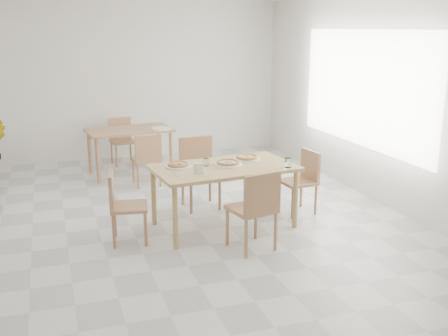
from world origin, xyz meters
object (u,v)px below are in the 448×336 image
object	(u,v)px
napkin_holder	(199,169)
second_table	(130,135)
chair_north	(199,167)
chair_back_s	(147,156)
chair_south	(256,205)
pizza_margherita	(247,157)
chair_back_n	(122,137)
pizza_pepperoni	(178,164)
plate_mushroom	(228,164)
main_table	(224,172)
tumbler_a	(288,163)
chair_west	(122,202)
chair_east	(303,177)
plate_empty	(161,128)
plate_margherita	(247,159)
plate_pepperoni	(178,166)
tumbler_b	(206,162)
pizza_mushroom	(228,162)

from	to	relation	value
napkin_holder	second_table	distance (m)	2.94
chair_north	napkin_holder	distance (m)	1.14
chair_north	chair_back_s	world-z (taller)	chair_north
chair_south	pizza_margherita	size ratio (longest dim) A/B	2.75
chair_back_n	chair_south	bearing A→B (deg)	-85.74
chair_north	pizza_pepperoni	world-z (taller)	chair_north
plate_mushroom	chair_back_s	bearing A→B (deg)	108.08
main_table	tumbler_a	xyz separation A→B (m)	(0.69, -0.29, 0.13)
chair_west	plate_mushroom	bearing A→B (deg)	-75.29
chair_west	chair_east	bearing A→B (deg)	-74.61
chair_north	plate_empty	xyz separation A→B (m)	(-0.14, 1.67, 0.22)
plate_margherita	chair_back_s	size ratio (longest dim) A/B	0.41
tumbler_a	chair_back_s	bearing A→B (deg)	119.35
chair_back_n	chair_west	bearing A→B (deg)	-104.62
chair_south	pizza_pepperoni	bearing A→B (deg)	-68.88
plate_pepperoni	plate_empty	world-z (taller)	same
pizza_pepperoni	chair_east	bearing A→B (deg)	1.05
plate_pepperoni	pizza_pepperoni	size ratio (longest dim) A/B	1.18
plate_margherita	chair_west	bearing A→B (deg)	-169.13
plate_margherita	tumbler_b	xyz separation A→B (m)	(-0.56, -0.13, 0.03)
pizza_margherita	tumbler_a	size ratio (longest dim) A/B	2.95
pizza_margherita	tumbler_a	distance (m)	0.59
chair_south	chair_north	xyz separation A→B (m)	(-0.16, 1.64, 0.02)
tumbler_b	second_table	size ratio (longest dim) A/B	0.06
main_table	tumbler_a	distance (m)	0.75
pizza_mushroom	chair_back_n	world-z (taller)	chair_back_n
tumbler_b	plate_pepperoni	bearing A→B (deg)	171.70
main_table	chair_east	distance (m)	1.15
napkin_holder	tumbler_b	bearing A→B (deg)	75.46
chair_west	tumbler_b	bearing A→B (deg)	-70.94
chair_south	tumbler_b	xyz separation A→B (m)	(-0.28, 0.88, 0.28)
plate_margherita	pizza_margherita	distance (m)	0.02
chair_north	pizza_margherita	bearing A→B (deg)	-56.78
plate_margherita	chair_east	bearing A→B (deg)	-3.70
pizza_mushroom	plate_empty	distance (m)	2.50
main_table	chair_back_s	distance (m)	2.02
plate_empty	chair_south	bearing A→B (deg)	-84.86
main_table	chair_west	size ratio (longest dim) A/B	2.14
plate_margherita	napkin_holder	bearing A→B (deg)	-149.49
chair_east	plate_margherita	size ratio (longest dim) A/B	2.51
chair_north	chair_east	world-z (taller)	chair_north
tumbler_a	chair_back_n	distance (m)	3.99
plate_mushroom	napkin_holder	bearing A→B (deg)	-149.38
chair_west	plate_pepperoni	distance (m)	0.79
chair_north	tumbler_a	distance (m)	1.39
pizza_margherita	chair_back_n	xyz separation A→B (m)	(-1.09, 3.22, -0.32)
napkin_holder	pizza_pepperoni	bearing A→B (deg)	127.31
pizza_pepperoni	plate_empty	size ratio (longest dim) A/B	0.84
plate_mushroom	chair_back_n	xyz separation A→B (m)	(-0.79, 3.40, -0.29)
chair_back_n	plate_margherita	bearing A→B (deg)	-77.85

